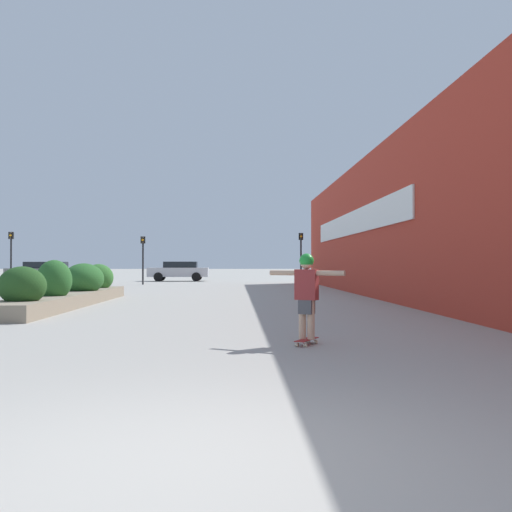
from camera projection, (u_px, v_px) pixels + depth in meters
The scene contains 11 objects.
ground_plane at pixel (177, 460), 3.84m from camera, with size 300.00×300.00×0.00m, color #A3A099.
building_wall_right at pixel (390, 221), 20.49m from camera, with size 0.67×38.85×5.72m.
planter_box at pixel (71, 290), 18.27m from camera, with size 1.43×10.96×1.44m.
skateboard at pixel (307, 341), 9.28m from camera, with size 0.47×0.67×0.10m.
skateboarder at pixel (307, 287), 9.29m from camera, with size 1.18×0.70×1.40m.
car_leftmost at pixel (179, 271), 43.86m from camera, with size 4.60×1.93×1.50m.
car_center_left at pixel (396, 271), 44.37m from camera, with size 3.91×2.03×1.49m.
car_center_right at pixel (44, 271), 40.08m from camera, with size 4.78×2.07×1.47m.
traffic_light_left at pixel (143, 251), 36.51m from camera, with size 0.28×0.30×3.09m.
traffic_light_right at pixel (301, 249), 37.14m from camera, with size 0.28×0.30×3.35m.
traffic_light_far_left at pixel (11, 249), 35.92m from camera, with size 0.28×0.30×3.35m.
Camera 1 is at (0.40, -3.88, 1.32)m, focal length 40.00 mm.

